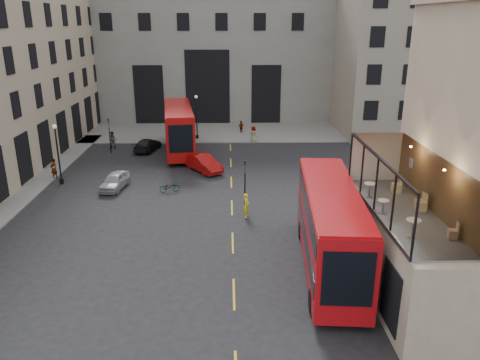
{
  "coord_description": "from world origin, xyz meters",
  "views": [
    {
      "loc": [
        -2.22,
        -21.41,
        13.71
      ],
      "look_at": [
        -1.43,
        9.84,
        3.0
      ],
      "focal_mm": 35.0,
      "sensor_mm": 36.0,
      "label": 1
    }
  ],
  "objects_px": {
    "traffic_light_far": "(109,131)",
    "cafe_table_near": "(413,225)",
    "car_c": "(147,145)",
    "pedestrian_c": "(241,127)",
    "pedestrian_a": "(113,140)",
    "cafe_table_mid": "(383,205)",
    "bus_near": "(330,224)",
    "pedestrian_d": "(253,134)",
    "bicycle": "(169,187)",
    "pedestrian_e": "(54,169)",
    "pedestrian_b": "(179,126)",
    "cafe_chair_d": "(396,187)",
    "cafe_chair_a": "(453,233)",
    "bus_far": "(179,127)",
    "car_a": "(115,181)",
    "traffic_light_near": "(245,178)",
    "cafe_table_far": "(370,188)",
    "cyclist": "(246,205)",
    "street_lamp_b": "(197,120)",
    "car_b": "(203,163)",
    "cafe_chair_b": "(422,205)",
    "street_lamp_a": "(59,158)",
    "cafe_chair_c": "(419,203)"
  },
  "relations": [
    {
      "from": "pedestrian_b",
      "to": "cafe_chair_c",
      "type": "height_order",
      "value": "cafe_chair_c"
    },
    {
      "from": "cafe_table_mid",
      "to": "cafe_chair_b",
      "type": "distance_m",
      "value": 2.1
    },
    {
      "from": "pedestrian_d",
      "to": "cafe_chair_d",
      "type": "relative_size",
      "value": 2.0
    },
    {
      "from": "pedestrian_b",
      "to": "pedestrian_c",
      "type": "xyz_separation_m",
      "value": [
        7.91,
        0.13,
        -0.17
      ]
    },
    {
      "from": "car_c",
      "to": "bicycle",
      "type": "height_order",
      "value": "car_c"
    },
    {
      "from": "bicycle",
      "to": "street_lamp_b",
      "type": "bearing_deg",
      "value": -18.13
    },
    {
      "from": "car_c",
      "to": "cafe_table_far",
      "type": "relative_size",
      "value": 5.82
    },
    {
      "from": "cafe_chair_a",
      "to": "cafe_table_far",
      "type": "bearing_deg",
      "value": 113.15
    },
    {
      "from": "car_c",
      "to": "cafe_chair_c",
      "type": "height_order",
      "value": "cafe_chair_c"
    },
    {
      "from": "bicycle",
      "to": "cafe_table_near",
      "type": "height_order",
      "value": "cafe_table_near"
    },
    {
      "from": "pedestrian_b",
      "to": "cafe_table_far",
      "type": "distance_m",
      "value": 37.65
    },
    {
      "from": "pedestrian_d",
      "to": "pedestrian_e",
      "type": "relative_size",
      "value": 1.0
    },
    {
      "from": "car_a",
      "to": "pedestrian_d",
      "type": "relative_size",
      "value": 2.11
    },
    {
      "from": "bicycle",
      "to": "cyclist",
      "type": "xyz_separation_m",
      "value": [
        6.26,
        -5.45,
        0.47
      ]
    },
    {
      "from": "pedestrian_a",
      "to": "cafe_table_mid",
      "type": "xyz_separation_m",
      "value": [
        20.55,
        -29.83,
        4.08
      ]
    },
    {
      "from": "car_b",
      "to": "cafe_chair_a",
      "type": "relative_size",
      "value": 6.17
    },
    {
      "from": "bicycle",
      "to": "pedestrian_c",
      "type": "height_order",
      "value": "pedestrian_c"
    },
    {
      "from": "traffic_light_near",
      "to": "car_c",
      "type": "xyz_separation_m",
      "value": [
        -10.19,
        16.92,
        -1.76
      ]
    },
    {
      "from": "car_c",
      "to": "pedestrian_c",
      "type": "height_order",
      "value": "pedestrian_c"
    },
    {
      "from": "bicycle",
      "to": "cafe_chair_d",
      "type": "bearing_deg",
      "value": -146.16
    },
    {
      "from": "car_a",
      "to": "pedestrian_e",
      "type": "height_order",
      "value": "pedestrian_e"
    },
    {
      "from": "car_a",
      "to": "pedestrian_a",
      "type": "relative_size",
      "value": 2.05
    },
    {
      "from": "traffic_light_far",
      "to": "cafe_table_near",
      "type": "xyz_separation_m",
      "value": [
        20.9,
        -30.76,
        2.71
      ]
    },
    {
      "from": "cyclist",
      "to": "cafe_table_far",
      "type": "height_order",
      "value": "cafe_table_far"
    },
    {
      "from": "traffic_light_far",
      "to": "bus_near",
      "type": "xyz_separation_m",
      "value": [
        18.5,
        -25.37,
        0.34
      ]
    },
    {
      "from": "bus_far",
      "to": "cyclist",
      "type": "height_order",
      "value": "bus_far"
    },
    {
      "from": "pedestrian_b",
      "to": "bus_far",
      "type": "bearing_deg",
      "value": -120.96
    },
    {
      "from": "pedestrian_b",
      "to": "pedestrian_d",
      "type": "xyz_separation_m",
      "value": [
        9.23,
        -4.51,
        -0.02
      ]
    },
    {
      "from": "traffic_light_near",
      "to": "traffic_light_far",
      "type": "xyz_separation_m",
      "value": [
        -14.0,
        16.0,
        0.0
      ]
    },
    {
      "from": "bus_far",
      "to": "cafe_chair_d",
      "type": "relative_size",
      "value": 13.25
    },
    {
      "from": "traffic_light_far",
      "to": "car_b",
      "type": "bearing_deg",
      "value": -32.64
    },
    {
      "from": "pedestrian_c",
      "to": "cafe_chair_a",
      "type": "xyz_separation_m",
      "value": [
        8.19,
        -40.03,
        4.02
      ]
    },
    {
      "from": "bus_far",
      "to": "pedestrian_b",
      "type": "xyz_separation_m",
      "value": [
        -0.89,
        8.38,
        -1.8
      ]
    },
    {
      "from": "bus_near",
      "to": "pedestrian_a",
      "type": "bearing_deg",
      "value": 124.53
    },
    {
      "from": "bus_near",
      "to": "car_b",
      "type": "relative_size",
      "value": 2.66
    },
    {
      "from": "car_a",
      "to": "cafe_table_near",
      "type": "relative_size",
      "value": 4.99
    },
    {
      "from": "bus_near",
      "to": "pedestrian_e",
      "type": "relative_size",
      "value": 6.54
    },
    {
      "from": "traffic_light_near",
      "to": "street_lamp_b",
      "type": "distance_m",
      "value": 22.56
    },
    {
      "from": "pedestrian_b",
      "to": "cafe_chair_d",
      "type": "relative_size",
      "value": 2.05
    },
    {
      "from": "traffic_light_near",
      "to": "cafe_chair_b",
      "type": "relative_size",
      "value": 4.25
    },
    {
      "from": "cafe_table_far",
      "to": "cyclist",
      "type": "bearing_deg",
      "value": 128.19
    },
    {
      "from": "pedestrian_a",
      "to": "pedestrian_b",
      "type": "xyz_separation_m",
      "value": [
        6.63,
        7.19,
        -0.01
      ]
    },
    {
      "from": "bicycle",
      "to": "pedestrian_a",
      "type": "relative_size",
      "value": 0.84
    },
    {
      "from": "cafe_chair_a",
      "to": "car_a",
      "type": "bearing_deg",
      "value": 135.0
    },
    {
      "from": "pedestrian_a",
      "to": "pedestrian_e",
      "type": "relative_size",
      "value": 1.03
    },
    {
      "from": "street_lamp_a",
      "to": "cafe_table_mid",
      "type": "xyz_separation_m",
      "value": [
        22.42,
        -18.12,
        2.67
      ]
    },
    {
      "from": "bus_near",
      "to": "pedestrian_d",
      "type": "xyz_separation_m",
      "value": [
        -2.77,
        29.76,
        -1.8
      ]
    },
    {
      "from": "bicycle",
      "to": "cafe_table_mid",
      "type": "relative_size",
      "value": 2.34
    },
    {
      "from": "cafe_table_mid",
      "to": "cafe_table_far",
      "type": "xyz_separation_m",
      "value": [
        -0.01,
        2.28,
        0.06
      ]
    },
    {
      "from": "bicycle",
      "to": "cafe_table_mid",
      "type": "height_order",
      "value": "cafe_table_mid"
    }
  ]
}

